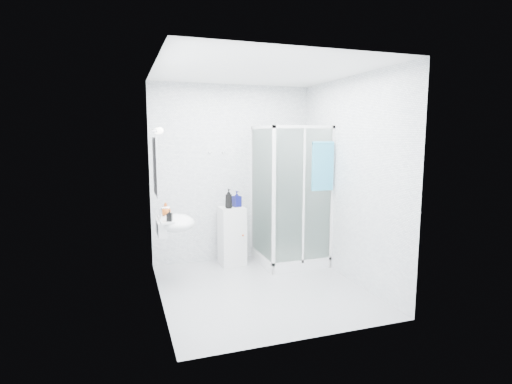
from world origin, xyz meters
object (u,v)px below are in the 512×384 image
object	(u,v)px
shower_enclosure	(287,234)
wall_basin	(174,223)
shampoo_bottle_a	(229,199)
shampoo_bottle_b	(237,199)
hand_towel	(323,165)
storage_cabinet	(232,236)
soap_dispenser_black	(169,216)
soap_dispenser_orange	(166,209)

from	to	relation	value
shower_enclosure	wall_basin	world-z (taller)	shower_enclosure
shampoo_bottle_a	shampoo_bottle_b	distance (m)	0.16
hand_towel	shampoo_bottle_a	xyz separation A→B (m)	(-1.15, 0.61, -0.49)
storage_cabinet	soap_dispenser_black	distance (m)	1.34
wall_basin	soap_dispenser_black	bearing A→B (deg)	-110.80
shampoo_bottle_a	storage_cabinet	bearing A→B (deg)	42.66
shower_enclosure	wall_basin	distance (m)	1.72
hand_towel	soap_dispenser_orange	world-z (taller)	hand_towel
storage_cabinet	shampoo_bottle_b	xyz separation A→B (m)	(0.08, 0.03, 0.54)
shampoo_bottle_a	soap_dispenser_black	distance (m)	1.16
wall_basin	hand_towel	size ratio (longest dim) A/B	0.85
wall_basin	storage_cabinet	xyz separation A→B (m)	(0.90, 0.58, -0.38)
storage_cabinet	soap_dispenser_black	xyz separation A→B (m)	(-0.97, -0.76, 0.51)
wall_basin	shampoo_bottle_b	distance (m)	1.17
wall_basin	storage_cabinet	distance (m)	1.14
soap_dispenser_black	wall_basin	bearing A→B (deg)	69.20
hand_towel	soap_dispenser_black	xyz separation A→B (m)	(-2.06, -0.10, -0.54)
shampoo_bottle_b	soap_dispenser_orange	bearing A→B (deg)	-157.53
storage_cabinet	shampoo_bottle_a	world-z (taller)	shampoo_bottle_a
shampoo_bottle_b	soap_dispenser_black	distance (m)	1.32
shampoo_bottle_b	wall_basin	bearing A→B (deg)	-148.28
shampoo_bottle_b	shower_enclosure	bearing A→B (deg)	-23.43
wall_basin	soap_dispenser_black	distance (m)	0.24
shampoo_bottle_a	shampoo_bottle_b	bearing A→B (deg)	29.32
storage_cabinet	shampoo_bottle_b	world-z (taller)	shampoo_bottle_b
shampoo_bottle_a	soap_dispenser_black	world-z (taller)	shampoo_bottle_a
storage_cabinet	soap_dispenser_orange	world-z (taller)	soap_dispenser_orange
hand_towel	soap_dispenser_orange	bearing A→B (deg)	172.97
shampoo_bottle_b	shampoo_bottle_a	bearing A→B (deg)	-150.68
shampoo_bottle_b	soap_dispenser_black	bearing A→B (deg)	-143.09
shower_enclosure	shampoo_bottle_a	size ratio (longest dim) A/B	7.22
wall_basin	soap_dispenser_orange	world-z (taller)	soap_dispenser_orange
hand_towel	shower_enclosure	bearing A→B (deg)	129.92
shower_enclosure	soap_dispenser_orange	xyz separation A→B (m)	(-1.73, -0.15, 0.50)
shower_enclosure	hand_towel	xyz separation A→B (m)	(0.34, -0.40, 1.03)
storage_cabinet	hand_towel	distance (m)	1.66
soap_dispenser_orange	shower_enclosure	bearing A→B (deg)	4.84
wall_basin	shampoo_bottle_a	world-z (taller)	shampoo_bottle_a
hand_towel	shampoo_bottle_a	distance (m)	1.39
shampoo_bottle_b	soap_dispenser_black	xyz separation A→B (m)	(-1.05, -0.79, -0.03)
shampoo_bottle_b	soap_dispenser_orange	distance (m)	1.15
wall_basin	shampoo_bottle_a	bearing A→B (deg)	32.12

